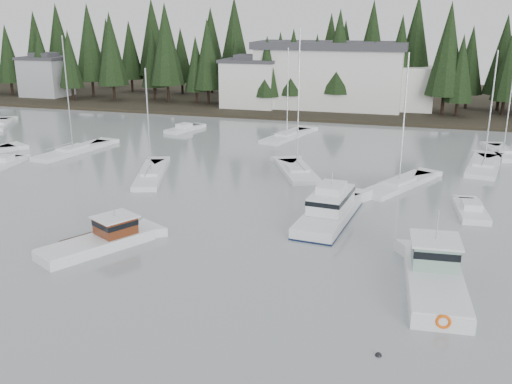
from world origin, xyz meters
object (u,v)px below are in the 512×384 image
at_px(harbor_inn, 342,76).
at_px(sailboat_1, 297,173).
at_px(runabout_0, 5,164).
at_px(lobster_boat_brown, 100,242).
at_px(sailboat_0, 151,176).
at_px(sailboat_4, 484,168).
at_px(lobster_boat_teal, 435,279).
at_px(sailboat_9, 73,152).
at_px(runabout_1, 471,212).
at_px(cabin_cruiser_center, 329,212).
at_px(sailboat_3, 287,137).
at_px(sailboat_8, 503,154).
at_px(runabout_3, 184,130).
at_px(sailboat_10, 399,186).
at_px(house_west, 251,82).
at_px(house_far_west, 46,76).

height_order(harbor_inn, sailboat_1, sailboat_1).
bearing_deg(sailboat_1, runabout_0, 74.95).
bearing_deg(lobster_boat_brown, sailboat_0, 44.49).
bearing_deg(sailboat_4, lobster_boat_brown, 147.40).
height_order(lobster_boat_teal, sailboat_0, sailboat_0).
distance_m(harbor_inn, sailboat_9, 48.16).
distance_m(harbor_inn, runabout_1, 53.42).
xyz_separation_m(harbor_inn, runabout_1, (17.92, -50.01, -5.64)).
relative_size(cabin_cruiser_center, sailboat_9, 0.76).
height_order(sailboat_3, sailboat_8, sailboat_8).
xyz_separation_m(sailboat_4, runabout_3, (-38.82, 10.08, 0.07)).
bearing_deg(sailboat_1, runabout_1, -141.44).
distance_m(harbor_inn, cabin_cruiser_center, 55.37).
bearing_deg(sailboat_1, sailboat_9, 61.40).
distance_m(sailboat_8, sailboat_9, 50.54).
xyz_separation_m(sailboat_4, sailboat_8, (2.68, 7.07, 0.03)).
bearing_deg(sailboat_9, sailboat_0, -107.76).
bearing_deg(sailboat_3, sailboat_8, -80.74).
height_order(sailboat_10, runabout_1, sailboat_10).
height_order(cabin_cruiser_center, sailboat_4, sailboat_4).
height_order(sailboat_8, runabout_0, sailboat_8).
xyz_separation_m(sailboat_3, runabout_3, (-15.05, 0.71, 0.07)).
height_order(lobster_boat_teal, runabout_1, lobster_boat_teal).
relative_size(harbor_inn, sailboat_3, 2.42).
bearing_deg(sailboat_9, runabout_3, -15.07).
bearing_deg(sailboat_3, lobster_boat_teal, -141.02).
bearing_deg(sailboat_1, harbor_inn, -22.95).
relative_size(sailboat_4, runabout_1, 2.13).
relative_size(house_west, sailboat_10, 0.73).
bearing_deg(cabin_cruiser_center, lobster_boat_teal, -136.22).
xyz_separation_m(sailboat_8, runabout_3, (-41.50, 3.01, 0.04)).
relative_size(sailboat_8, runabout_1, 2.30).
distance_m(lobster_boat_brown, sailboat_3, 40.27).
bearing_deg(house_west, sailboat_4, -41.15).
bearing_deg(sailboat_8, harbor_inn, 30.55).
bearing_deg(sailboat_9, runabout_0, 161.90).
height_order(sailboat_10, runabout_3, sailboat_10).
distance_m(lobster_boat_brown, sailboat_1, 24.69).
xyz_separation_m(house_far_west, runabout_0, (27.38, -46.07, -4.27)).
relative_size(house_west, runabout_0, 1.69).
xyz_separation_m(lobster_boat_brown, sailboat_0, (-4.84, 17.72, -0.40)).
bearing_deg(sailboat_4, house_west, 58.33).
xyz_separation_m(lobster_boat_brown, runabout_0, (-22.16, 17.45, -0.32)).
bearing_deg(sailboat_3, runabout_1, -125.36).
xyz_separation_m(sailboat_9, runabout_3, (7.32, 16.12, 0.06)).
distance_m(sailboat_0, runabout_1, 30.40).
relative_size(sailboat_10, runabout_1, 2.16).
bearing_deg(house_west, runabout_3, -99.74).
height_order(house_far_west, runabout_3, house_far_west).
height_order(sailboat_3, runabout_3, sailboat_3).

